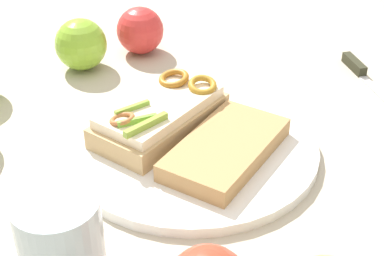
% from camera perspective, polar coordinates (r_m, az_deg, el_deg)
% --- Properties ---
extents(ground_plane, '(2.00, 2.00, 0.00)m').
position_cam_1_polar(ground_plane, '(0.69, 0.00, -2.28)').
color(ground_plane, '#B7AD97').
rests_on(ground_plane, ground).
extents(plate, '(0.30, 0.30, 0.01)m').
position_cam_1_polar(plate, '(0.68, 0.00, -1.85)').
color(plate, white).
rests_on(plate, ground_plane).
extents(sandwich, '(0.11, 0.18, 0.05)m').
position_cam_1_polar(sandwich, '(0.69, -3.09, 1.30)').
color(sandwich, tan).
rests_on(sandwich, plate).
extents(bread_slice_side, '(0.12, 0.18, 0.02)m').
position_cam_1_polar(bread_slice_side, '(0.65, 3.36, -2.05)').
color(bread_slice_side, tan).
rests_on(bread_slice_side, plate).
extents(apple_0, '(0.10, 0.10, 0.07)m').
position_cam_1_polar(apple_0, '(0.91, -5.14, 9.56)').
color(apple_0, red).
rests_on(apple_0, ground_plane).
extents(apple_5, '(0.10, 0.10, 0.08)m').
position_cam_1_polar(apple_5, '(0.87, -10.90, 8.10)').
color(apple_5, '#85B731').
rests_on(apple_5, ground_plane).
extents(drinking_glass, '(0.07, 0.07, 0.10)m').
position_cam_1_polar(drinking_glass, '(0.50, -12.68, -11.65)').
color(drinking_glass, silver).
rests_on(drinking_glass, ground_plane).
extents(knife, '(0.12, 0.08, 0.01)m').
position_cam_1_polar(knife, '(0.89, 16.18, 5.49)').
color(knife, silver).
rests_on(knife, ground_plane).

